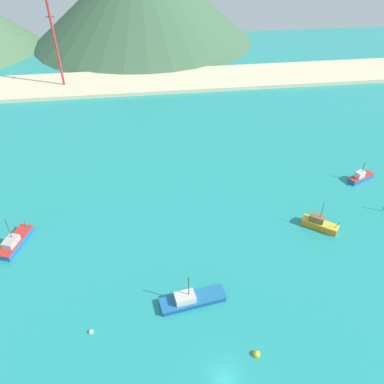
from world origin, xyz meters
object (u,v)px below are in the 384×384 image
Objects in this scene: fishing_boat_2 at (191,299)px; fishing_boat_3 at (15,242)px; radio_tower at (56,46)px; fishing_boat_7 at (319,224)px; buoy_0 at (91,332)px; fishing_boat_5 at (361,177)px; buoy_1 at (256,354)px.

fishing_boat_3 reaches higher than fishing_boat_2.
fishing_boat_3 is 79.01m from radio_tower.
fishing_boat_7 is 47.22m from buoy_0.
radio_tower reaches higher than fishing_boat_5.
fishing_boat_5 reaches higher than buoy_1.
fishing_boat_3 reaches higher than fishing_boat_7.
radio_tower is at bearing 90.46° from fishing_boat_3.
fishing_boat_5 is at bearing 28.23° from buoy_0.
fishing_boat_3 is 1.32× the size of fishing_boat_5.
fishing_boat_7 is at bearing -2.84° from fishing_boat_3.
fishing_boat_3 is 12.90× the size of buoy_0.
buoy_0 is at bearing -167.79° from fishing_boat_2.
radio_tower is (-0.62, 77.83, 13.58)m from fishing_boat_3.
radio_tower reaches higher than fishing_boat_2.
fishing_boat_3 is 0.32× the size of radio_tower.
fishing_boat_7 reaches higher than buoy_0.
buoy_0 is (15.61, -20.77, -0.78)m from fishing_boat_3.
fishing_boat_2 is 31.31m from fishing_boat_7.
fishing_boat_5 is at bearing 41.55° from fishing_boat_7.
buoy_1 is 113.86m from radio_tower.
fishing_boat_3 reaches higher than buoy_1.
fishing_boat_5 is 0.24× the size of radio_tower.
radio_tower is (-76.07, 66.48, 13.58)m from fishing_boat_5.
fishing_boat_7 is 9.69× the size of buoy_0.
fishing_boat_2 is at bearing -28.81° from fishing_boat_3.
fishing_boat_3 is at bearing 177.16° from fishing_boat_7.
fishing_boat_7 reaches higher than fishing_boat_5.
fishing_boat_7 reaches higher than buoy_1.
fishing_boat_3 is 48.41m from buoy_1.
buoy_0 is (-15.90, -3.44, -0.61)m from fishing_boat_2.
fishing_boat_2 is 1.22× the size of fishing_boat_3.
fishing_boat_3 is 8.54× the size of buoy_1.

